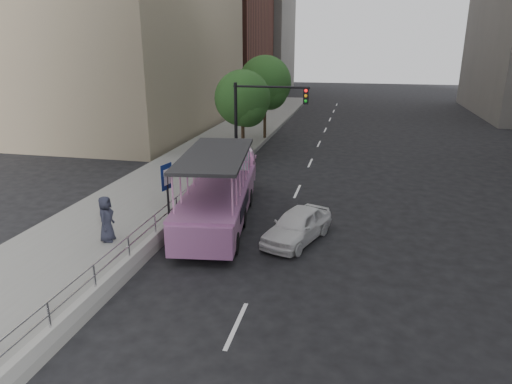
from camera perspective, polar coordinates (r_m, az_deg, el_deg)
The scene contains 12 objects.
ground at distance 14.65m, azimuth -4.25°, elevation -11.49°, with size 160.00×160.00×0.00m, color black.
sidewalk at distance 25.16m, azimuth -10.23°, elevation 1.45°, with size 5.50×80.00×0.30m, color gray.
kerb_wall at distance 17.15m, azimuth -12.40°, elevation -5.50°, with size 0.24×30.00×0.36m, color gray.
guardrail at distance 16.90m, azimuth -12.54°, elevation -3.44°, with size 0.07×22.00×0.71m.
duck_boat at distance 19.65m, azimuth -4.34°, elevation 0.08°, with size 3.55×9.68×3.14m.
car at distance 17.45m, azimuth 5.18°, elevation -4.17°, with size 1.50×3.71×1.26m, color white.
pedestrian_far at distance 17.44m, azimuth -18.22°, elevation -3.21°, with size 0.84×0.55×1.71m, color #242736.
parking_sign at distance 17.47m, azimuth -10.97°, elevation -0.14°, with size 0.16×0.66×2.99m.
traffic_signal at distance 25.54m, azimuth 0.07°, elevation 9.69°, with size 4.20×0.32×5.20m.
street_tree_near at distance 29.18m, azimuth -1.54°, elevation 11.36°, with size 3.52×3.52×5.72m.
street_tree_far at distance 34.91m, azimuth 1.27°, elevation 13.26°, with size 3.97×3.97×6.45m.
midrise_stone_b at distance 78.75m, azimuth -1.97°, elevation 20.05°, with size 16.00×14.00×20.00m, color gray.
Camera 1 is at (3.84, -12.16, 7.20)m, focal length 32.00 mm.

